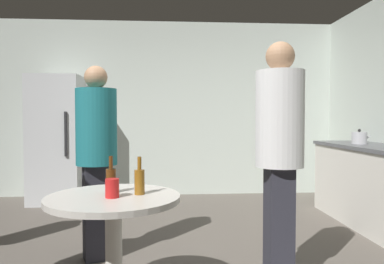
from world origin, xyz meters
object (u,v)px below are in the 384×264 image
at_px(foreground_table, 113,213).
at_px(beer_bottle_amber, 140,181).
at_px(kettle, 359,138).
at_px(plastic_cup_red, 112,188).
at_px(beer_bottle_brown, 111,180).
at_px(person_in_white_shirt, 279,144).
at_px(person_in_teal_shirt, 97,147).
at_px(refrigerator, 57,139).

relative_size(foreground_table, beer_bottle_amber, 3.48).
relative_size(kettle, plastic_cup_red, 2.22).
bearing_deg(beer_bottle_brown, plastic_cup_red, -78.80).
bearing_deg(beer_bottle_brown, person_in_white_shirt, 12.59).
bearing_deg(kettle, beer_bottle_brown, -144.63).
distance_m(person_in_white_shirt, person_in_teal_shirt, 1.51).
height_order(beer_bottle_brown, person_in_teal_shirt, person_in_teal_shirt).
distance_m(beer_bottle_amber, person_in_teal_shirt, 1.00).
xyz_separation_m(beer_bottle_amber, person_in_teal_shirt, (-0.42, 0.90, 0.14)).
bearing_deg(plastic_cup_red, person_in_teal_shirt, 105.59).
height_order(refrigerator, person_in_teal_shirt, refrigerator).
xyz_separation_m(kettle, person_in_white_shirt, (-1.45, -1.59, 0.05)).
relative_size(refrigerator, kettle, 7.38).
height_order(foreground_table, person_in_teal_shirt, person_in_teal_shirt).
distance_m(refrigerator, foreground_table, 3.37).
xyz_separation_m(kettle, beer_bottle_amber, (-2.41, -1.89, -0.15)).
xyz_separation_m(beer_bottle_amber, person_in_white_shirt, (0.96, 0.31, 0.20)).
xyz_separation_m(beer_bottle_brown, person_in_teal_shirt, (-0.25, 0.84, 0.14)).
relative_size(foreground_table, person_in_teal_shirt, 0.49).
bearing_deg(person_in_white_shirt, beer_bottle_brown, 12.74).
bearing_deg(beer_bottle_amber, beer_bottle_brown, 163.36).
bearing_deg(person_in_teal_shirt, beer_bottle_amber, 4.02).
bearing_deg(foreground_table, refrigerator, 111.63).
distance_m(foreground_table, person_in_teal_shirt, 1.01).
relative_size(beer_bottle_amber, beer_bottle_brown, 1.00).
bearing_deg(beer_bottle_brown, foreground_table, -72.44).
bearing_deg(foreground_table, beer_bottle_amber, 9.60).
relative_size(beer_bottle_amber, plastic_cup_red, 2.09).
distance_m(beer_bottle_brown, plastic_cup_red, 0.14).
bearing_deg(person_in_white_shirt, kettle, -132.33).
bearing_deg(person_in_teal_shirt, person_in_white_shirt, 45.66).
bearing_deg(plastic_cup_red, refrigerator, 111.32).
relative_size(kettle, person_in_teal_shirt, 0.15).
xyz_separation_m(person_in_white_shirt, person_in_teal_shirt, (-1.39, 0.59, -0.06)).
height_order(refrigerator, person_in_white_shirt, refrigerator).
distance_m(beer_bottle_brown, person_in_teal_shirt, 0.89).
distance_m(beer_bottle_amber, person_in_white_shirt, 1.03).
xyz_separation_m(plastic_cup_red, person_in_teal_shirt, (-0.27, 0.98, 0.17)).
height_order(kettle, person_in_teal_shirt, person_in_teal_shirt).
bearing_deg(person_in_white_shirt, foreground_table, 16.84).
relative_size(foreground_table, plastic_cup_red, 7.27).
distance_m(refrigerator, beer_bottle_brown, 3.28).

